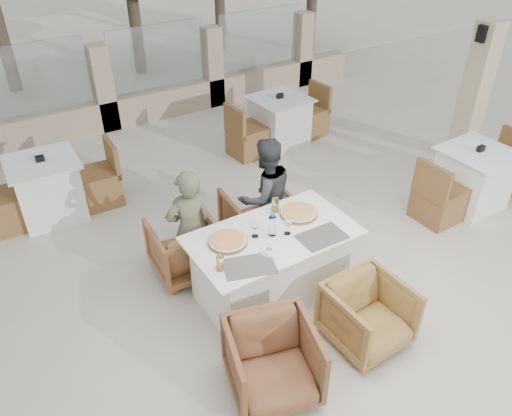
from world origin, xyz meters
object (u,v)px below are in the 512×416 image
water_bottle (272,224)px  armchair_far_left (185,247)px  wine_glass_centre (255,229)px  bg_table_b (279,122)px  pizza_left (228,241)px  beer_glass_right (275,205)px  armchair_near_right (368,315)px  diner_right (265,196)px  olive_dish (269,250)px  bg_table_a (48,189)px  pizza_right (298,212)px  bg_table_c (472,178)px  beer_glass_left (220,263)px  dining_table (272,266)px  wine_glass_near (288,226)px  armchair_far_right (257,217)px  armchair_near_left (273,362)px  diner_left (190,229)px

water_bottle → armchair_far_left: 1.14m
wine_glass_centre → bg_table_b: (2.14, 2.72, -0.48)m
armchair_far_left → wine_glass_centre: bearing=122.3°
pizza_left → bg_table_b: (2.41, 2.67, -0.41)m
pizza_left → beer_glass_right: bearing=17.0°
armchair_near_right → diner_right: size_ratio=0.50×
olive_dish → bg_table_a: (-1.36, 2.86, -0.41)m
pizza_right → bg_table_c: pizza_right is taller
beer_glass_right → bg_table_b: 3.06m
olive_dish → diner_right: size_ratio=0.08×
pizza_right → beer_glass_left: 1.10m
armchair_far_left → bg_table_b: bg_table_b is taller
dining_table → bg_table_b: same height
olive_dish → armchair_far_left: 1.18m
wine_glass_near → bg_table_a: 3.22m
armchair_far_left → bg_table_b: size_ratio=0.42×
diner_right → water_bottle: bearing=62.3°
beer_glass_left → armchair_far_right: size_ratio=0.20×
bg_table_c → beer_glass_left: bearing=-177.8°
armchair_near_left → pizza_right: bearing=62.4°
water_bottle → diner_left: 0.88m
pizza_left → armchair_far_left: 0.85m
armchair_far_right → bg_table_b: bearing=-125.4°
olive_dish → diner_left: (-0.39, 0.83, -0.13)m
pizza_right → armchair_far_right: pizza_right is taller
bg_table_b → bg_table_c: same height
water_bottle → armchair_near_right: 1.19m
pizza_left → pizza_right: bearing=1.8°
pizza_right → armchair_far_left: 1.27m
pizza_left → bg_table_c: size_ratio=0.22×
beer_glass_left → beer_glass_right: bearing=28.5°
pizza_left → diner_right: size_ratio=0.27×
beer_glass_left → pizza_right: bearing=16.4°
armchair_far_right → bg_table_c: 2.84m
bg_table_a → dining_table: bearing=-57.5°
wine_glass_centre → bg_table_c: bearing=-0.1°
dining_table → diner_left: (-0.57, 0.63, 0.27)m
armchair_far_left → armchair_near_right: armchair_far_left is taller
water_bottle → diner_right: size_ratio=0.18×
wine_glass_near → wine_glass_centre: bearing=155.9°
pizza_right → diner_right: diner_right is taller
diner_left → armchair_far_right: bearing=-162.4°
armchair_near_left → bg_table_a: bearing=120.2°
bg_table_a → bg_table_c: (4.63, -2.60, 0.00)m
beer_glass_left → armchair_far_left: beer_glass_left is taller
pizza_right → beer_glass_right: bearing=132.7°
water_bottle → pizza_left: bearing=164.7°
diner_left → bg_table_a: (-0.96, 2.03, -0.27)m
dining_table → pizza_left: size_ratio=4.36×
armchair_far_left → bg_table_c: size_ratio=0.42×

